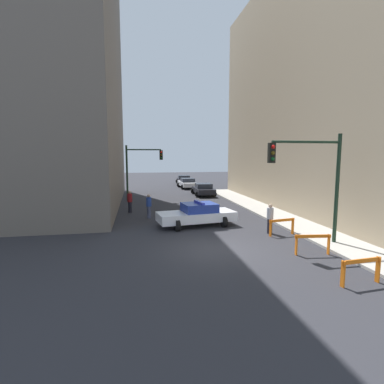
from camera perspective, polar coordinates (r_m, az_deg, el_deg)
name	(u,v)px	position (r m, az deg, el deg)	size (l,w,h in m)	color
ground_plane	(215,249)	(14.12, 4.45, -10.81)	(120.00, 120.00, 0.00)	#2D2D33
sidewalk_right	(335,241)	(16.75, 25.66, -8.41)	(2.40, 44.00, 0.12)	#B2ADA3
building_corner_left	(26,65)	(29.17, -29.02, 20.42)	(14.00, 20.00, 22.93)	#6B6056
building_right	(359,88)	(27.40, 29.25, 16.94)	(12.00, 28.00, 18.84)	tan
traffic_light_near	(316,172)	(15.13, 22.49, 3.51)	(3.64, 0.35, 5.20)	black
traffic_light_far	(139,165)	(28.55, -10.10, 5.13)	(3.44, 0.35, 5.20)	black
police_car	(197,214)	(18.31, 0.97, -4.26)	(4.92, 2.81, 1.52)	white
parked_car_near	(203,189)	(31.91, 2.18, 0.54)	(2.34, 4.34, 1.31)	black
parked_car_mid	(187,183)	(38.83, -0.89, 1.73)	(2.41, 4.38, 1.31)	silver
parked_car_far	(184,180)	(44.16, -1.56, 2.38)	(2.45, 4.40, 1.31)	black
pedestrian_crossing	(149,206)	(20.78, -8.22, -2.58)	(0.42, 0.42, 1.66)	#474C66
pedestrian_corner	(130,201)	(22.89, -11.76, -1.76)	(0.44, 0.44, 1.66)	black
pedestrian_sidewalk	(270,218)	(17.12, 14.63, -4.84)	(0.38, 0.38, 1.66)	black
barrier_front	(361,267)	(11.75, 29.51, -12.33)	(1.60, 0.29, 0.90)	orange
barrier_mid	(313,241)	(14.17, 22.00, -8.66)	(1.59, 0.35, 0.90)	orange
barrier_back	(282,224)	(16.94, 16.75, -5.88)	(1.58, 0.41, 0.90)	orange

